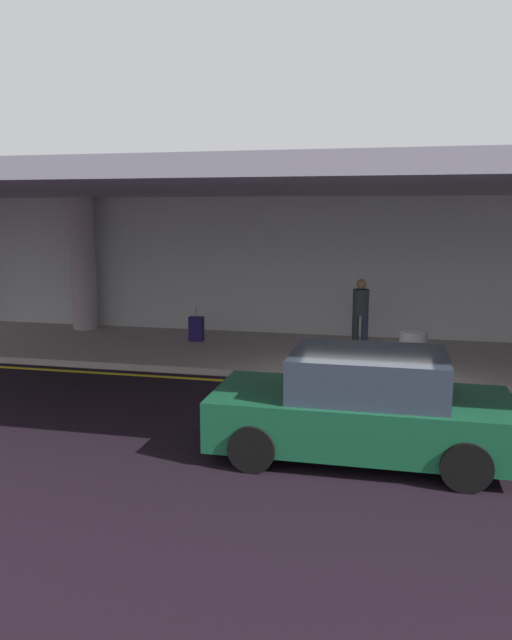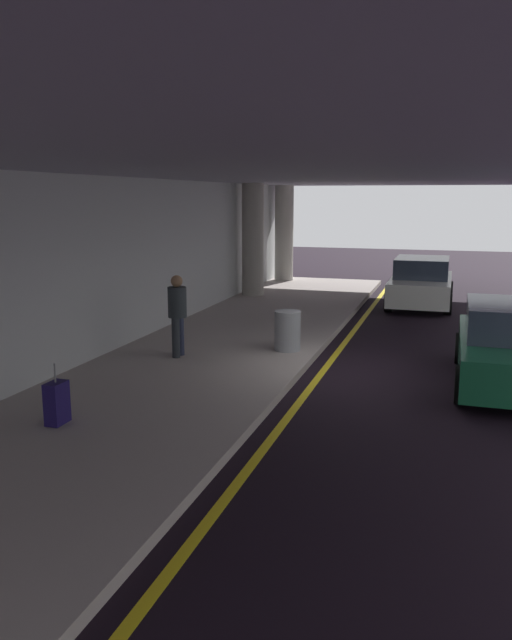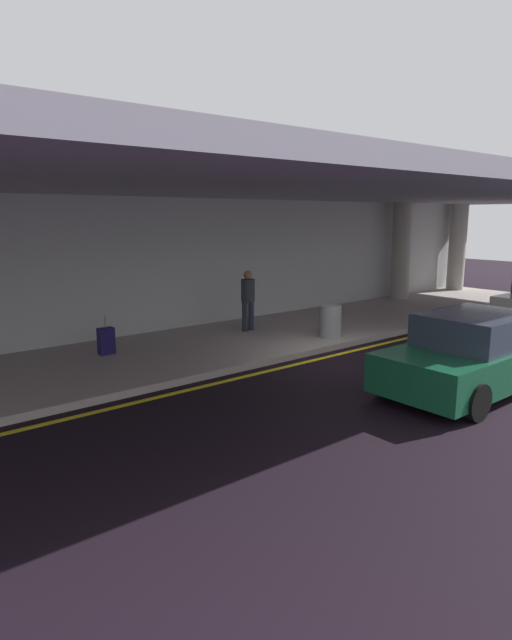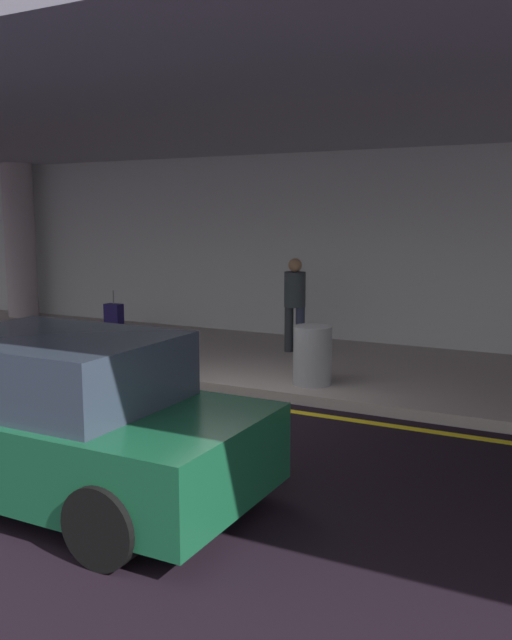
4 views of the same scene
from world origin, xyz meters
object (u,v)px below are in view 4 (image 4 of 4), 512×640
support_column_left_mid (20,241)px  trash_bin_steel (313,355)px  traveler_with_luggage (295,299)px  car_dark_green (51,418)px  suitcase_upright_primary (114,319)px

support_column_left_mid → trash_bin_steel: support_column_left_mid is taller
support_column_left_mid → traveler_with_luggage: (7.71, -1.02, -0.86)m
traveler_with_luggage → support_column_left_mid: bearing=-143.5°
car_dark_green → suitcase_upright_primary: size_ratio=4.56×
suitcase_upright_primary → trash_bin_steel: suitcase_upright_primary is taller
car_dark_green → trash_bin_steel: 4.46m
suitcase_upright_primary → trash_bin_steel: 5.70m
support_column_left_mid → suitcase_upright_primary: (3.59, -0.97, -1.51)m
trash_bin_steel → suitcase_upright_primary: bearing=158.8°
car_dark_green → suitcase_upright_primary: (-4.53, 6.45, -0.25)m
car_dark_green → suitcase_upright_primary: car_dark_green is taller
car_dark_green → traveler_with_luggage: 6.43m
support_column_left_mid → trash_bin_steel: 9.50m
suitcase_upright_primary → trash_bin_steel: bearing=-17.8°
car_dark_green → suitcase_upright_primary: bearing=-53.1°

